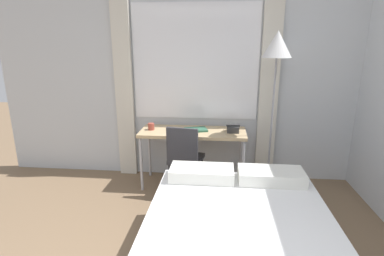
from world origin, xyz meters
TOP-DOWN VIEW (x-y plane):
  - wall_back_with_window at (0.01, 3.09)m, footprint 5.37×0.13m
  - desk at (0.06, 2.75)m, footprint 1.36×0.53m
  - desk_chair at (-0.01, 2.48)m, footprint 0.45×0.45m
  - bed at (0.58, 1.05)m, footprint 1.51×1.96m
  - standing_lamp at (1.03, 2.64)m, footprint 0.33×0.33m
  - telephone at (0.58, 2.75)m, footprint 0.17×0.17m
  - book at (0.10, 2.76)m, footprint 0.33×0.28m
  - mug at (-0.48, 2.74)m, footprint 0.08×0.08m

SIDE VIEW (x-z plane):
  - bed at x=0.58m, z-range -0.05..0.60m
  - desk_chair at x=-0.01m, z-range 0.06..0.96m
  - desk at x=0.06m, z-range 0.32..1.07m
  - book at x=0.10m, z-range 0.76..0.78m
  - mug at x=-0.48m, z-range 0.76..0.84m
  - telephone at x=0.58m, z-range 0.75..0.85m
  - wall_back_with_window at x=0.01m, z-range 0.00..2.70m
  - standing_lamp at x=1.03m, z-range 0.71..2.70m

